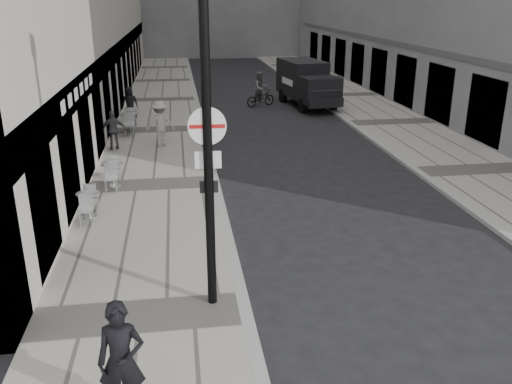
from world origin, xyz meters
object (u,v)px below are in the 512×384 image
panel_van (306,81)px  cyclist (260,93)px  walking_man (121,361)px  sign_post (209,179)px  lamppost (207,113)px

panel_van → cyclist: bearing=165.4°
walking_man → sign_post: bearing=66.9°
walking_man → panel_van: panel_van is taller
sign_post → cyclist: size_ratio=2.10×
walking_man → lamppost: 4.28m
walking_man → cyclist: bearing=80.1°
cyclist → panel_van: bearing=-31.2°
cyclist → sign_post: bearing=-125.8°
lamppost → panel_van: lamppost is taller
walking_man → lamppost: bearing=66.9°
sign_post → cyclist: (4.08, 20.33, -1.92)m
panel_van → cyclist: 2.60m
lamppost → panel_van: (6.58, 20.04, -2.50)m
sign_post → lamppost: (0.00, -0.00, 1.21)m
panel_van → cyclist: (-2.50, 0.30, -0.63)m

